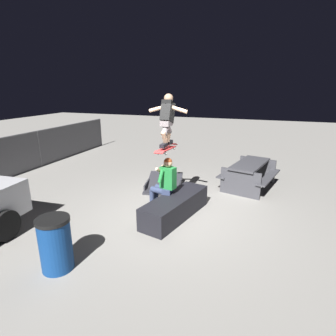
{
  "coord_description": "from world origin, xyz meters",
  "views": [
    {
      "loc": [
        -5.53,
        -1.85,
        2.85
      ],
      "look_at": [
        -0.03,
        0.12,
        1.09
      ],
      "focal_mm": 29.09,
      "sensor_mm": 36.0,
      "label": 1
    }
  ],
  "objects_px": {
    "ledge_box_main": "(175,207)",
    "person_sitting_on_ledge": "(164,182)",
    "kicker_ramp": "(164,186)",
    "skateboard": "(166,149)",
    "skater_airborne": "(167,118)",
    "picnic_table_back": "(249,171)",
    "trash_bin": "(55,244)"
  },
  "relations": [
    {
      "from": "ledge_box_main",
      "to": "person_sitting_on_ledge",
      "type": "height_order",
      "value": "person_sitting_on_ledge"
    },
    {
      "from": "ledge_box_main",
      "to": "kicker_ramp",
      "type": "relative_size",
      "value": 1.41
    },
    {
      "from": "skateboard",
      "to": "skater_airborne",
      "type": "bearing_deg",
      "value": 0.2
    },
    {
      "from": "ledge_box_main",
      "to": "picnic_table_back",
      "type": "height_order",
      "value": "picnic_table_back"
    },
    {
      "from": "person_sitting_on_ledge",
      "to": "skateboard",
      "type": "xyz_separation_m",
      "value": [
        0.06,
        -0.04,
        0.77
      ]
    },
    {
      "from": "skater_airborne",
      "to": "trash_bin",
      "type": "height_order",
      "value": "skater_airborne"
    },
    {
      "from": "skater_airborne",
      "to": "kicker_ramp",
      "type": "relative_size",
      "value": 0.79
    },
    {
      "from": "kicker_ramp",
      "to": "trash_bin",
      "type": "relative_size",
      "value": 1.58
    },
    {
      "from": "skater_airborne",
      "to": "trash_bin",
      "type": "bearing_deg",
      "value": 160.93
    },
    {
      "from": "person_sitting_on_ledge",
      "to": "trash_bin",
      "type": "height_order",
      "value": "person_sitting_on_ledge"
    },
    {
      "from": "skateboard",
      "to": "kicker_ramp",
      "type": "xyz_separation_m",
      "value": [
        1.39,
        0.59,
        -1.44
      ]
    },
    {
      "from": "ledge_box_main",
      "to": "trash_bin",
      "type": "xyz_separation_m",
      "value": [
        -2.39,
        1.23,
        0.21
      ]
    },
    {
      "from": "ledge_box_main",
      "to": "trash_bin",
      "type": "relative_size",
      "value": 2.24
    },
    {
      "from": "skater_airborne",
      "to": "kicker_ramp",
      "type": "bearing_deg",
      "value": 23.8
    },
    {
      "from": "picnic_table_back",
      "to": "trash_bin",
      "type": "relative_size",
      "value": 2.2
    },
    {
      "from": "skateboard",
      "to": "kicker_ramp",
      "type": "relative_size",
      "value": 0.72
    },
    {
      "from": "kicker_ramp",
      "to": "skater_airborne",
      "type": "bearing_deg",
      "value": -156.2
    },
    {
      "from": "person_sitting_on_ledge",
      "to": "skater_airborne",
      "type": "height_order",
      "value": "skater_airborne"
    },
    {
      "from": "skateboard",
      "to": "kicker_ramp",
      "type": "distance_m",
      "value": 2.09
    },
    {
      "from": "person_sitting_on_ledge",
      "to": "skater_airborne",
      "type": "relative_size",
      "value": 1.19
    },
    {
      "from": "skateboard",
      "to": "person_sitting_on_ledge",
      "type": "bearing_deg",
      "value": 151.55
    },
    {
      "from": "skater_airborne",
      "to": "picnic_table_back",
      "type": "bearing_deg",
      "value": -38.01
    },
    {
      "from": "ledge_box_main",
      "to": "skater_airborne",
      "type": "height_order",
      "value": "skater_airborne"
    },
    {
      "from": "ledge_box_main",
      "to": "skateboard",
      "type": "height_order",
      "value": "skateboard"
    },
    {
      "from": "person_sitting_on_ledge",
      "to": "skateboard",
      "type": "relative_size",
      "value": 1.3
    },
    {
      "from": "kicker_ramp",
      "to": "trash_bin",
      "type": "distance_m",
      "value": 4.05
    },
    {
      "from": "ledge_box_main",
      "to": "trash_bin",
      "type": "height_order",
      "value": "trash_bin"
    },
    {
      "from": "skateboard",
      "to": "trash_bin",
      "type": "relative_size",
      "value": 1.14
    },
    {
      "from": "trash_bin",
      "to": "ledge_box_main",
      "type": "bearing_deg",
      "value": -27.13
    },
    {
      "from": "ledge_box_main",
      "to": "skater_airborne",
      "type": "bearing_deg",
      "value": 46.06
    },
    {
      "from": "skater_airborne",
      "to": "person_sitting_on_ledge",
      "type": "bearing_deg",
      "value": 163.96
    },
    {
      "from": "skater_airborne",
      "to": "trash_bin",
      "type": "xyz_separation_m",
      "value": [
        -2.68,
        0.93,
        -1.75
      ]
    }
  ]
}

